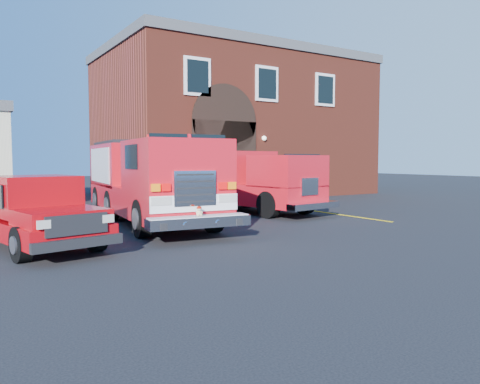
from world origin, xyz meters
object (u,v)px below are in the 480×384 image
fire_engine (148,179)px  secondary_truck (242,178)px  fire_station (233,125)px  pickup_truck (32,213)px

fire_engine → secondary_truck: size_ratio=1.19×
fire_engine → secondary_truck: bearing=16.2°
fire_station → pickup_truck: 18.86m
fire_station → fire_engine: 14.09m
fire_station → secondary_truck: (-4.86, -8.76, -2.93)m
fire_station → pickup_truck: bearing=-136.4°
fire_engine → secondary_truck: 4.75m
fire_station → fire_engine: (-9.42, -10.09, -2.81)m
fire_station → pickup_truck: (-13.44, -12.78, -3.44)m
pickup_truck → secondary_truck: size_ratio=0.71×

